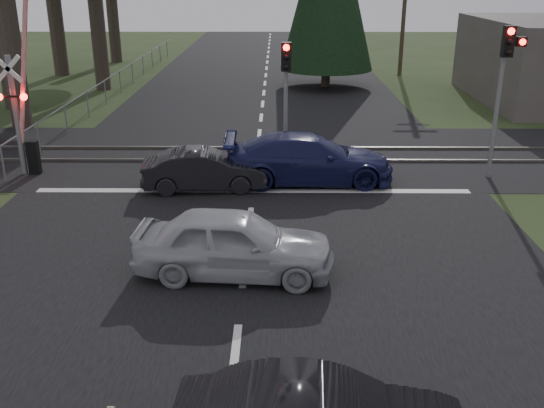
{
  "coord_description": "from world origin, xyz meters",
  "views": [
    {
      "loc": [
        0.71,
        -8.92,
        6.16
      ],
      "look_at": [
        0.61,
        3.74,
        1.3
      ],
      "focal_mm": 40.0,
      "sensor_mm": 36.0,
      "label": 1
    }
  ],
  "objects_px": {
    "traffic_signal_center": "(286,83)",
    "crossing_signal": "(23,112)",
    "silver_car": "(234,243)",
    "blue_sedan": "(309,159)",
    "dark_car_far": "(205,170)",
    "traffic_signal_right": "(505,73)"
  },
  "relations": [
    {
      "from": "traffic_signal_center",
      "to": "crossing_signal",
      "type": "bearing_deg",
      "value": -173.85
    },
    {
      "from": "silver_car",
      "to": "blue_sedan",
      "type": "relative_size",
      "value": 0.82
    },
    {
      "from": "blue_sedan",
      "to": "dark_car_far",
      "type": "bearing_deg",
      "value": 101.76
    },
    {
      "from": "crossing_signal",
      "to": "traffic_signal_center",
      "type": "height_order",
      "value": "crossing_signal"
    },
    {
      "from": "crossing_signal",
      "to": "traffic_signal_right",
      "type": "distance_m",
      "value": 14.88
    },
    {
      "from": "silver_car",
      "to": "blue_sedan",
      "type": "height_order",
      "value": "blue_sedan"
    },
    {
      "from": "traffic_signal_center",
      "to": "dark_car_far",
      "type": "distance_m",
      "value": 4.03
    },
    {
      "from": "crossing_signal",
      "to": "silver_car",
      "type": "distance_m",
      "value": 9.99
    },
    {
      "from": "silver_car",
      "to": "dark_car_far",
      "type": "height_order",
      "value": "silver_car"
    },
    {
      "from": "crossing_signal",
      "to": "blue_sedan",
      "type": "xyz_separation_m",
      "value": [
        8.98,
        -0.7,
        -1.3
      ]
    },
    {
      "from": "crossing_signal",
      "to": "traffic_signal_center",
      "type": "bearing_deg",
      "value": 6.15
    },
    {
      "from": "blue_sedan",
      "to": "crossing_signal",
      "type": "bearing_deg",
      "value": 84.36
    },
    {
      "from": "traffic_signal_right",
      "to": "traffic_signal_center",
      "type": "xyz_separation_m",
      "value": [
        -6.55,
        1.2,
        -0.51
      ]
    },
    {
      "from": "silver_car",
      "to": "traffic_signal_center",
      "type": "bearing_deg",
      "value": -4.43
    },
    {
      "from": "crossing_signal",
      "to": "silver_car",
      "type": "bearing_deg",
      "value": -44.37
    },
    {
      "from": "traffic_signal_right",
      "to": "blue_sedan",
      "type": "distance_m",
      "value": 6.39
    },
    {
      "from": "silver_car",
      "to": "dark_car_far",
      "type": "distance_m",
      "value": 5.64
    },
    {
      "from": "traffic_signal_center",
      "to": "blue_sedan",
      "type": "relative_size",
      "value": 0.79
    },
    {
      "from": "silver_car",
      "to": "blue_sedan",
      "type": "distance_m",
      "value": 6.51
    },
    {
      "from": "traffic_signal_right",
      "to": "traffic_signal_center",
      "type": "bearing_deg",
      "value": 169.59
    },
    {
      "from": "crossing_signal",
      "to": "dark_car_far",
      "type": "height_order",
      "value": "crossing_signal"
    },
    {
      "from": "traffic_signal_center",
      "to": "blue_sedan",
      "type": "distance_m",
      "value": 2.69
    }
  ]
}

